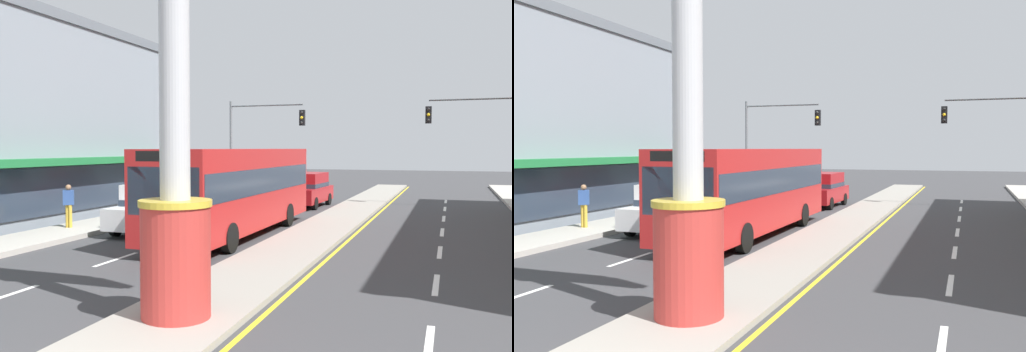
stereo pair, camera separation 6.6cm
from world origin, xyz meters
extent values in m
cube|color=gray|center=(0.00, 18.00, 0.07)|extent=(2.40, 52.00, 0.14)
cube|color=#ADA89E|center=(-9.03, 16.00, 0.09)|extent=(2.46, 60.00, 0.18)
cube|color=silver|center=(-4.50, 4.80, 0.00)|extent=(0.14, 2.20, 0.01)
cube|color=silver|center=(-4.50, 9.20, 0.00)|extent=(0.14, 2.20, 0.01)
cube|color=silver|center=(-4.50, 13.60, 0.00)|extent=(0.14, 2.20, 0.01)
cube|color=silver|center=(-4.50, 18.00, 0.00)|extent=(0.14, 2.20, 0.01)
cube|color=silver|center=(-4.50, 22.40, 0.00)|extent=(0.14, 2.20, 0.01)
cube|color=silver|center=(-4.50, 26.80, 0.00)|extent=(0.14, 2.20, 0.01)
cube|color=silver|center=(-4.50, 31.20, 0.00)|extent=(0.14, 2.20, 0.01)
cube|color=silver|center=(4.50, 4.80, 0.00)|extent=(0.14, 2.20, 0.01)
cube|color=silver|center=(4.50, 9.20, 0.00)|extent=(0.14, 2.20, 0.01)
cube|color=silver|center=(4.50, 13.60, 0.00)|extent=(0.14, 2.20, 0.01)
cube|color=silver|center=(4.50, 18.00, 0.00)|extent=(0.14, 2.20, 0.01)
cube|color=silver|center=(4.50, 22.40, 0.00)|extent=(0.14, 2.20, 0.01)
cube|color=silver|center=(4.50, 26.80, 0.00)|extent=(0.14, 2.20, 0.01)
cube|color=silver|center=(4.50, 31.20, 0.00)|extent=(0.14, 2.20, 0.01)
cube|color=yellow|center=(-1.38, 18.00, 0.00)|extent=(0.12, 52.00, 0.01)
cube|color=yellow|center=(1.38, 18.00, 0.00)|extent=(0.12, 52.00, 0.01)
cylinder|color=#B7332D|center=(0.00, 4.43, 1.18)|extent=(1.31, 1.31, 2.07)
cylinder|color=gold|center=(0.00, 4.43, 2.27)|extent=(1.37, 1.37, 0.12)
cylinder|color=#B7B7BC|center=(0.00, 4.43, 4.61)|extent=(0.56, 0.56, 4.78)
cube|color=#1E7038|center=(-10.58, 12.07, 2.73)|extent=(0.90, 21.59, 0.30)
cube|color=#283342|center=(-10.99, 12.07, 1.50)|extent=(0.08, 20.83, 2.00)
cylinder|color=slate|center=(-8.20, 27.30, 3.10)|extent=(0.16, 0.16, 6.20)
cylinder|color=slate|center=(-5.89, 27.30, 5.90)|extent=(4.62, 0.12, 0.12)
cube|color=black|center=(-3.58, 27.14, 5.09)|extent=(0.32, 0.24, 0.92)
sphere|color=black|center=(-3.58, 27.00, 5.39)|extent=(0.17, 0.17, 0.17)
sphere|color=yellow|center=(-3.58, 27.00, 5.09)|extent=(0.17, 0.17, 0.17)
sphere|color=black|center=(-3.58, 27.00, 4.79)|extent=(0.17, 0.17, 0.17)
cylinder|color=slate|center=(5.89, 26.89, 5.90)|extent=(4.62, 0.12, 0.12)
cube|color=black|center=(3.58, 26.73, 5.09)|extent=(0.32, 0.24, 0.92)
sphere|color=black|center=(3.58, 26.59, 5.39)|extent=(0.17, 0.17, 0.17)
sphere|color=yellow|center=(3.58, 26.59, 5.09)|extent=(0.17, 0.17, 0.17)
sphere|color=black|center=(3.58, 26.59, 4.79)|extent=(0.17, 0.17, 0.17)
cube|color=#B21E1E|center=(-2.85, 14.71, 1.81)|extent=(2.56, 11.21, 2.90)
cube|color=#283342|center=(-2.85, 14.71, 2.11)|extent=(2.59, 10.99, 0.90)
cube|color=#283342|center=(-2.88, 9.15, 2.06)|extent=(2.30, 0.09, 1.40)
cube|color=black|center=(-2.88, 9.15, 3.06)|extent=(1.75, 0.09, 0.30)
cylinder|color=black|center=(-1.72, 11.23, 0.48)|extent=(0.29, 0.96, 0.96)
cylinder|color=black|center=(-4.02, 11.24, 0.48)|extent=(0.29, 0.96, 0.96)
cylinder|color=black|center=(-1.68, 17.61, 0.48)|extent=(0.29, 0.96, 0.96)
cylinder|color=black|center=(-3.98, 17.62, 0.48)|extent=(0.29, 0.96, 0.96)
cube|color=maroon|center=(-2.85, 25.45, 0.70)|extent=(2.10, 4.68, 0.80)
cube|color=maroon|center=(-2.84, 25.63, 1.50)|extent=(1.80, 2.92, 0.80)
cube|color=#283342|center=(-2.84, 25.63, 1.22)|extent=(1.83, 2.95, 0.24)
cylinder|color=black|center=(-2.04, 23.99, 0.34)|extent=(0.25, 0.69, 0.68)
cylinder|color=black|center=(-3.79, 24.06, 0.34)|extent=(0.25, 0.69, 0.68)
cylinder|color=black|center=(-1.91, 26.84, 0.34)|extent=(0.25, 0.69, 0.68)
cylinder|color=black|center=(-3.66, 26.91, 0.34)|extent=(0.25, 0.69, 0.68)
cube|color=white|center=(-6.15, 14.34, 0.70)|extent=(1.97, 4.63, 0.80)
cube|color=white|center=(-6.15, 14.52, 1.50)|extent=(1.72, 2.88, 0.80)
cube|color=#283342|center=(-6.15, 14.52, 1.22)|extent=(1.76, 2.91, 0.24)
cylinder|color=black|center=(-5.25, 12.93, 0.34)|extent=(0.23, 0.68, 0.68)
cylinder|color=black|center=(-7.00, 12.90, 0.34)|extent=(0.23, 0.68, 0.68)
cylinder|color=black|center=(-5.30, 15.78, 0.34)|extent=(0.23, 0.68, 0.68)
cylinder|color=black|center=(-7.05, 15.75, 0.34)|extent=(0.23, 0.68, 0.68)
cylinder|color=gold|center=(-9.37, 13.14, 0.63)|extent=(0.14, 0.14, 0.89)
cylinder|color=gold|center=(-9.23, 13.14, 0.63)|extent=(0.14, 0.14, 0.89)
cube|color=#2D4C8C|center=(-9.30, 13.14, 1.36)|extent=(0.46, 0.39, 0.57)
sphere|color=#8C6647|center=(-9.30, 13.14, 1.76)|extent=(0.22, 0.22, 0.22)
camera|label=1|loc=(4.81, -4.64, 3.29)|focal=38.72mm
camera|label=2|loc=(4.87, -4.62, 3.29)|focal=38.72mm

